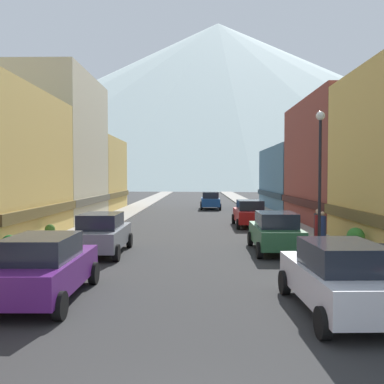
{
  "coord_description": "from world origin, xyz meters",
  "views": [
    {
      "loc": [
        0.37,
        -4.46,
        3.35
      ],
      "look_at": [
        -0.32,
        40.68,
        1.69
      ],
      "focal_mm": 39.24,
      "sensor_mm": 36.0,
      "label": 1
    }
  ],
  "objects_px": {
    "car_right_0": "(339,277)",
    "streetlamp_right": "(320,161)",
    "car_right_1": "(275,232)",
    "pedestrian_0": "(318,227)",
    "pedestrian_1": "(318,228)",
    "car_left_0": "(45,267)",
    "car_driving_0": "(210,200)",
    "car_left_1": "(102,233)",
    "car_right_2": "(250,213)",
    "potted_plant_2": "(9,246)",
    "pedestrian_2": "(322,229)",
    "trash_bin_right": "(381,259)",
    "potted_plant_1": "(356,238)",
    "potted_plant_0": "(50,232)"
  },
  "relations": [
    {
      "from": "potted_plant_0",
      "to": "pedestrian_1",
      "type": "height_order",
      "value": "pedestrian_1"
    },
    {
      "from": "potted_plant_0",
      "to": "potted_plant_2",
      "type": "distance_m",
      "value": 4.48
    },
    {
      "from": "potted_plant_2",
      "to": "pedestrian_2",
      "type": "xyz_separation_m",
      "value": [
        13.25,
        3.78,
        0.19
      ]
    },
    {
      "from": "streetlamp_right",
      "to": "pedestrian_1",
      "type": "bearing_deg",
      "value": 74.65
    },
    {
      "from": "pedestrian_1",
      "to": "car_right_0",
      "type": "bearing_deg",
      "value": -103.28
    },
    {
      "from": "car_right_2",
      "to": "streetlamp_right",
      "type": "distance_m",
      "value": 11.32
    },
    {
      "from": "car_left_1",
      "to": "car_driving_0",
      "type": "relative_size",
      "value": 1.0
    },
    {
      "from": "car_left_1",
      "to": "car_right_2",
      "type": "bearing_deg",
      "value": 52.97
    },
    {
      "from": "trash_bin_right",
      "to": "potted_plant_1",
      "type": "height_order",
      "value": "potted_plant_1"
    },
    {
      "from": "car_right_2",
      "to": "pedestrian_1",
      "type": "relative_size",
      "value": 2.87
    },
    {
      "from": "car_right_2",
      "to": "streetlamp_right",
      "type": "xyz_separation_m",
      "value": [
        1.55,
        -10.78,
        3.09
      ]
    },
    {
      "from": "pedestrian_0",
      "to": "pedestrian_1",
      "type": "bearing_deg",
      "value": -90.0
    },
    {
      "from": "car_right_0",
      "to": "potted_plant_0",
      "type": "bearing_deg",
      "value": 136.05
    },
    {
      "from": "trash_bin_right",
      "to": "potted_plant_0",
      "type": "distance_m",
      "value": 15.02
    },
    {
      "from": "car_left_1",
      "to": "pedestrian_1",
      "type": "relative_size",
      "value": 2.88
    },
    {
      "from": "car_right_2",
      "to": "potted_plant_1",
      "type": "bearing_deg",
      "value": -72.88
    },
    {
      "from": "car_right_1",
      "to": "potted_plant_2",
      "type": "xyz_separation_m",
      "value": [
        -10.8,
        -2.5,
        -0.23
      ]
    },
    {
      "from": "car_left_0",
      "to": "car_right_2",
      "type": "height_order",
      "value": "same"
    },
    {
      "from": "car_right_2",
      "to": "car_left_1",
      "type": "bearing_deg",
      "value": -127.03
    },
    {
      "from": "car_left_1",
      "to": "car_right_1",
      "type": "bearing_deg",
      "value": 4.79
    },
    {
      "from": "car_left_1",
      "to": "car_right_0",
      "type": "height_order",
      "value": "same"
    },
    {
      "from": "pedestrian_1",
      "to": "car_left_1",
      "type": "bearing_deg",
      "value": -165.67
    },
    {
      "from": "car_left_0",
      "to": "potted_plant_1",
      "type": "distance_m",
      "value": 12.59
    },
    {
      "from": "pedestrian_1",
      "to": "potted_plant_1",
      "type": "bearing_deg",
      "value": -75.41
    },
    {
      "from": "car_left_0",
      "to": "car_driving_0",
      "type": "distance_m",
      "value": 32.37
    },
    {
      "from": "car_right_1",
      "to": "streetlamp_right",
      "type": "height_order",
      "value": "streetlamp_right"
    },
    {
      "from": "potted_plant_1",
      "to": "potted_plant_2",
      "type": "relative_size",
      "value": 1.13
    },
    {
      "from": "car_left_0",
      "to": "car_right_0",
      "type": "distance_m",
      "value": 7.67
    },
    {
      "from": "car_left_0",
      "to": "potted_plant_1",
      "type": "height_order",
      "value": "car_left_0"
    },
    {
      "from": "car_driving_0",
      "to": "streetlamp_right",
      "type": "height_order",
      "value": "streetlamp_right"
    },
    {
      "from": "car_left_1",
      "to": "car_driving_0",
      "type": "distance_m",
      "value": 25.71
    },
    {
      "from": "trash_bin_right",
      "to": "potted_plant_0",
      "type": "xyz_separation_m",
      "value": [
        -13.35,
        6.88,
        -0.03
      ]
    },
    {
      "from": "trash_bin_right",
      "to": "pedestrian_0",
      "type": "relative_size",
      "value": 0.61
    },
    {
      "from": "car_left_0",
      "to": "car_right_2",
      "type": "relative_size",
      "value": 1.0
    },
    {
      "from": "car_right_0",
      "to": "car_right_1",
      "type": "relative_size",
      "value": 1.01
    },
    {
      "from": "car_driving_0",
      "to": "potted_plant_0",
      "type": "height_order",
      "value": "car_driving_0"
    },
    {
      "from": "pedestrian_2",
      "to": "car_right_2",
      "type": "bearing_deg",
      "value": 106.72
    },
    {
      "from": "car_right_1",
      "to": "trash_bin_right",
      "type": "height_order",
      "value": "car_right_1"
    },
    {
      "from": "car_right_0",
      "to": "potted_plant_1",
      "type": "height_order",
      "value": "car_right_0"
    },
    {
      "from": "pedestrian_0",
      "to": "streetlamp_right",
      "type": "distance_m",
      "value": 4.68
    },
    {
      "from": "car_right_1",
      "to": "pedestrian_1",
      "type": "distance_m",
      "value": 3.12
    },
    {
      "from": "car_right_0",
      "to": "streetlamp_right",
      "type": "height_order",
      "value": "streetlamp_right"
    },
    {
      "from": "car_right_2",
      "to": "trash_bin_right",
      "type": "bearing_deg",
      "value": -79.92
    },
    {
      "from": "pedestrian_2",
      "to": "potted_plant_1",
      "type": "bearing_deg",
      "value": -71.41
    },
    {
      "from": "car_right_0",
      "to": "potted_plant_0",
      "type": "xyz_separation_m",
      "value": [
        -10.8,
        10.41,
        -0.29
      ]
    },
    {
      "from": "car_left_0",
      "to": "car_left_1",
      "type": "height_order",
      "value": "same"
    },
    {
      "from": "car_left_0",
      "to": "car_right_2",
      "type": "bearing_deg",
      "value": 65.72
    },
    {
      "from": "car_left_0",
      "to": "potted_plant_2",
      "type": "height_order",
      "value": "car_left_0"
    },
    {
      "from": "pedestrian_0",
      "to": "potted_plant_0",
      "type": "bearing_deg",
      "value": -179.7
    },
    {
      "from": "pedestrian_0",
      "to": "pedestrian_2",
      "type": "bearing_deg",
      "value": -90.0
    }
  ]
}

